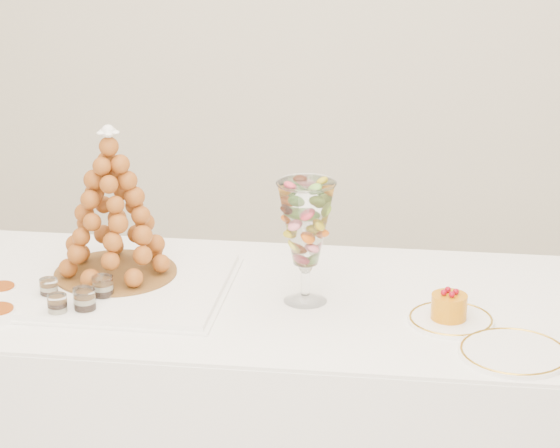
# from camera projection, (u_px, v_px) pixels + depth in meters

# --- Properties ---
(buffet_table) EXTENTS (2.00, 0.80, 0.76)m
(buffet_table) POSITION_uv_depth(u_px,v_px,m) (231.00, 422.00, 2.98)
(buffet_table) COLOR white
(buffet_table) RESTS_ON ground
(lace_tray) EXTENTS (0.65, 0.49, 0.02)m
(lace_tray) POSITION_uv_depth(u_px,v_px,m) (102.00, 284.00, 2.89)
(lace_tray) COLOR white
(lace_tray) RESTS_ON buffet_table
(macaron_vase) EXTENTS (0.15, 0.15, 0.32)m
(macaron_vase) POSITION_uv_depth(u_px,v_px,m) (306.00, 225.00, 2.75)
(macaron_vase) COLOR white
(macaron_vase) RESTS_ON buffet_table
(cake_plate) EXTENTS (0.21, 0.21, 0.01)m
(cake_plate) POSITION_uv_depth(u_px,v_px,m) (451.00, 320.00, 2.69)
(cake_plate) COLOR white
(cake_plate) RESTS_ON buffet_table
(spare_plate) EXTENTS (0.26, 0.26, 0.01)m
(spare_plate) POSITION_uv_depth(u_px,v_px,m) (514.00, 353.00, 2.52)
(spare_plate) COLOR white
(spare_plate) RESTS_ON buffet_table
(verrine_a) EXTENTS (0.05, 0.05, 0.06)m
(verrine_a) POSITION_uv_depth(u_px,v_px,m) (49.00, 290.00, 2.80)
(verrine_a) COLOR white
(verrine_a) RESTS_ON buffet_table
(verrine_b) EXTENTS (0.06, 0.06, 0.06)m
(verrine_b) POSITION_uv_depth(u_px,v_px,m) (83.00, 300.00, 2.74)
(verrine_b) COLOR white
(verrine_b) RESTS_ON buffet_table
(verrine_c) EXTENTS (0.06, 0.06, 0.07)m
(verrine_c) POSITION_uv_depth(u_px,v_px,m) (103.00, 290.00, 2.79)
(verrine_c) COLOR white
(verrine_c) RESTS_ON buffet_table
(verrine_d) EXTENTS (0.05, 0.05, 0.07)m
(verrine_d) POSITION_uv_depth(u_px,v_px,m) (58.00, 307.00, 2.70)
(verrine_d) COLOR white
(verrine_d) RESTS_ON buffet_table
(verrine_e) EXTENTS (0.06, 0.06, 0.07)m
(verrine_e) POSITION_uv_depth(u_px,v_px,m) (85.00, 303.00, 2.71)
(verrine_e) COLOR white
(verrine_e) RESTS_ON buffet_table
(ramekin_back) EXTENTS (0.08, 0.08, 0.02)m
(ramekin_back) POSITION_uv_depth(u_px,v_px,m) (1.00, 291.00, 2.84)
(ramekin_back) COLOR white
(ramekin_back) RESTS_ON buffet_table
(croquembouche) EXTENTS (0.33, 0.33, 0.41)m
(croquembouche) POSITION_uv_depth(u_px,v_px,m) (112.00, 203.00, 2.87)
(croquembouche) COLOR brown
(croquembouche) RESTS_ON lace_tray
(mousse_cake) EXTENTS (0.09, 0.09, 0.08)m
(mousse_cake) POSITION_uv_depth(u_px,v_px,m) (449.00, 306.00, 2.68)
(mousse_cake) COLOR #CD7609
(mousse_cake) RESTS_ON cake_plate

